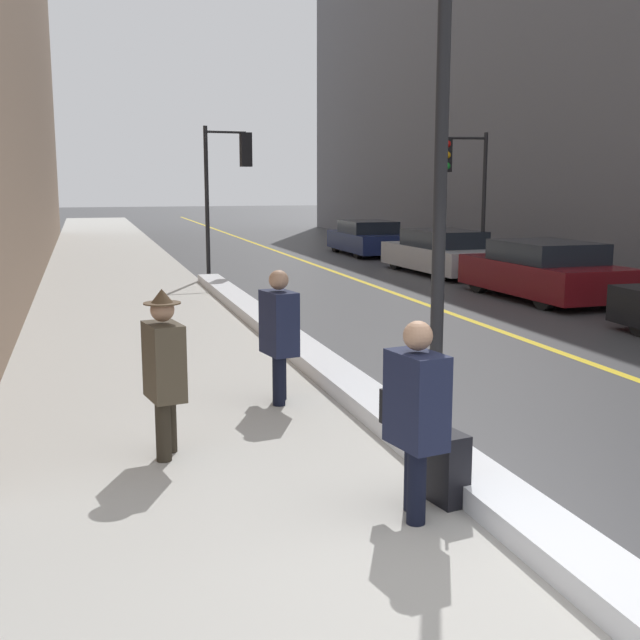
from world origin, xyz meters
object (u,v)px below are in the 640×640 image
Objects in this scene: pedestrian_in_glasses at (279,330)px; parked_car_navy at (367,238)px; traffic_light_near at (230,169)px; rolling_suitcase at (447,468)px; parked_car_silver at (442,253)px; lamp_post at (441,170)px; pedestrian_in_fedora at (164,367)px; traffic_light_far at (461,173)px; pedestrian_with_shoulder_bag at (415,410)px; parked_car_maroon at (543,271)px.

parked_car_navy is (7.51, 17.95, -0.29)m from pedestrian_in_glasses.
traffic_light_near is 8.13m from parked_car_navy.
parked_car_silver is at bearing 144.75° from rolling_suitcase.
lamp_post reaches higher than parked_car_navy.
pedestrian_in_glasses is 1.65× the size of rolling_suitcase.
lamp_post is 3.09m from pedestrian_in_fedora.
pedestrian_in_glasses is at bearing -103.24° from traffic_light_near.
traffic_light_far is 7.18m from parked_car_navy.
traffic_light_near is 6.31m from parked_car_silver.
parked_car_silver is 6.21m from parked_car_navy.
pedestrian_in_glasses is 3.39m from rolling_suitcase.
pedestrian_with_shoulder_bag is at bearing -100.77° from traffic_light_near.
pedestrian_with_shoulder_bag is 0.34× the size of parked_car_silver.
rolling_suitcase is at bearing 143.12° from parked_car_maroon.
parked_car_silver is at bearing -15.16° from traffic_light_near.
traffic_light_near is (0.79, 14.99, 0.23)m from lamp_post.
pedestrian_with_shoulder_bag is 3.47m from pedestrian_in_glasses.
pedestrian_in_fedora is at bearing -108.09° from traffic_light_near.
parked_car_navy is 22.34m from rolling_suitcase.
pedestrian_in_fedora is (-9.19, -12.66, -1.92)m from traffic_light_far.
parked_car_maroon is (7.32, 10.03, -0.24)m from pedestrian_with_shoulder_bag.
parked_car_silver is at bearing 136.85° from pedestrian_in_glasses.
traffic_light_near is 16.38m from pedestrian_with_shoulder_bag.
pedestrian_in_glasses is (-0.95, 2.27, -1.80)m from lamp_post.
pedestrian_with_shoulder_bag is at bearing 30.83° from pedestrian_in_fedora.
traffic_light_far reaches higher than pedestrian_in_fedora.
lamp_post is 3.05m from pedestrian_in_glasses.
pedestrian_in_fedora is (-1.69, 1.92, 0.02)m from pedestrian_with_shoulder_bag.
traffic_light_near is 14.75m from pedestrian_in_fedora.
parked_car_maroon is (6.62, 8.84, -2.05)m from lamp_post.
lamp_post is at bearing 71.95° from traffic_light_far.
pedestrian_in_fedora is at bearing -54.01° from pedestrian_in_glasses.
parked_car_silver is at bearing 143.89° from pedestrian_with_shoulder_bag.
parked_car_maroon is (9.02, 8.10, -0.26)m from pedestrian_in_fedora.
traffic_light_far is 13.68m from pedestrian_in_glasses.
lamp_post is at bearing 12.09° from pedestrian_in_glasses.
parked_car_silver is 16.55m from rolling_suitcase.
pedestrian_in_glasses is at bearing 144.89° from parked_car_silver.
pedestrian_in_fedora reaches higher than parked_car_navy.
traffic_light_near is 8.78m from parked_car_maroon.
rolling_suitcase is at bearing -0.33° from pedestrian_in_glasses.
traffic_light_near is at bearing 164.20° from pedestrian_with_shoulder_bag.
traffic_light_far is at bearing 133.49° from pedestrian_in_fedora.
rolling_suitcase is at bearing -99.56° from traffic_light_near.
pedestrian_in_glasses is 0.34× the size of parked_car_silver.
pedestrian_in_fedora is at bearing 143.46° from parked_car_silver.
parked_car_navy is at bearing 150.71° from pedestrian_with_shoulder_bag.
traffic_light_near is at bearing 161.72° from pedestrian_in_glasses.
pedestrian_in_fedora reaches higher than parked_car_maroon.
traffic_light_near reaches higher than pedestrian_in_fedora.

